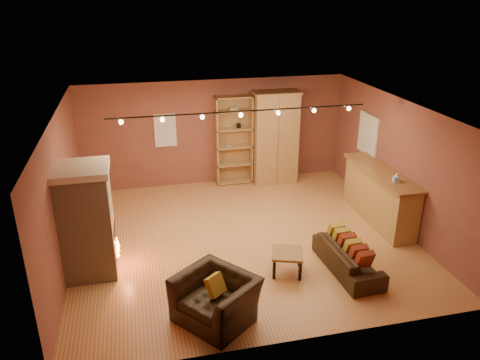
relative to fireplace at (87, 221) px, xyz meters
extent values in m
plane|color=#A96E3B|center=(3.04, 0.60, -1.06)|extent=(7.00, 7.00, 0.00)
plane|color=brown|center=(3.04, 0.60, 1.74)|extent=(7.00, 7.00, 0.00)
cube|color=brown|center=(3.04, 3.85, 0.34)|extent=(7.00, 0.02, 2.80)
cube|color=brown|center=(-0.46, 0.60, 0.34)|extent=(0.02, 6.50, 2.80)
cube|color=brown|center=(6.54, 0.60, 0.34)|extent=(0.02, 6.50, 2.80)
cube|color=tan|center=(-0.01, 0.00, -0.06)|extent=(0.90, 0.90, 2.00)
cube|color=beige|center=(-0.01, 0.00, 1.00)|extent=(0.98, 0.98, 0.12)
cube|color=black|center=(0.40, 0.00, -0.46)|extent=(0.10, 0.65, 0.55)
cone|color=orange|center=(0.46, 0.00, -0.58)|extent=(0.10, 0.10, 0.22)
cube|color=white|center=(1.74, 3.83, 0.49)|extent=(0.56, 0.04, 0.86)
cube|color=tan|center=(3.52, 3.83, 0.14)|extent=(0.98, 0.04, 2.40)
cube|color=tan|center=(3.05, 3.66, 0.14)|extent=(0.04, 0.38, 2.40)
cube|color=tan|center=(3.99, 3.66, 0.14)|extent=(0.04, 0.38, 2.40)
cube|color=gray|center=(3.36, 3.66, 0.01)|extent=(0.18, 0.12, 0.05)
cube|color=black|center=(3.65, 3.66, 0.54)|extent=(0.10, 0.10, 0.12)
cube|color=tan|center=(3.52, 3.66, -1.02)|extent=(0.98, 0.38, 0.04)
cube|color=tan|center=(3.52, 3.66, -0.52)|extent=(0.98, 0.38, 0.03)
cube|color=tan|center=(3.52, 3.66, -0.03)|extent=(0.98, 0.38, 0.04)
cube|color=tan|center=(3.52, 3.66, 0.46)|extent=(0.98, 0.38, 0.04)
cube|color=tan|center=(3.52, 3.66, 0.95)|extent=(0.98, 0.38, 0.04)
cube|color=tan|center=(3.52, 3.66, 1.32)|extent=(0.98, 0.38, 0.04)
cube|color=tan|center=(4.61, 3.53, 0.16)|extent=(1.17, 0.64, 2.44)
cube|color=olive|center=(4.61, 3.22, 0.16)|extent=(0.02, 0.01, 2.34)
cube|color=tan|center=(4.61, 3.53, 1.41)|extent=(1.23, 0.70, 0.06)
cube|color=tan|center=(6.24, 0.71, -0.48)|extent=(0.55, 2.43, 1.16)
cube|color=olive|center=(6.24, 0.71, 0.13)|extent=(0.67, 2.55, 0.06)
cube|color=#89B7DC|center=(6.19, 0.06, 0.22)|extent=(0.13, 0.13, 0.12)
cone|color=white|center=(6.19, 0.06, 0.33)|extent=(0.08, 0.08, 0.10)
cube|color=white|center=(6.51, 2.00, 0.59)|extent=(0.05, 0.90, 1.00)
imported|color=black|center=(4.68, -1.04, -0.72)|extent=(0.59, 1.76, 0.68)
cube|color=maroon|center=(4.71, -1.59, -0.50)|extent=(0.31, 0.24, 0.36)
cube|color=maroon|center=(4.70, -1.37, -0.50)|extent=(0.31, 0.24, 0.36)
cube|color=#AB8F2C|center=(4.69, -1.15, -0.50)|extent=(0.31, 0.24, 0.36)
cube|color=maroon|center=(4.68, -0.93, -0.50)|extent=(0.31, 0.24, 0.36)
cube|color=#AB8F2C|center=(4.67, -0.71, -0.50)|extent=(0.31, 0.24, 0.36)
cube|color=#AB8F2C|center=(4.66, -0.49, -0.50)|extent=(0.31, 0.24, 0.36)
imported|color=black|center=(2.00, -1.88, -0.54)|extent=(1.34, 1.40, 1.03)
cube|color=#AB8F2C|center=(2.00, -1.88, -0.41)|extent=(0.38, 0.37, 0.34)
cube|color=olive|center=(3.54, -0.86, -0.65)|extent=(0.72, 0.72, 0.05)
cube|color=black|center=(3.31, -1.10, -0.87)|extent=(0.05, 0.05, 0.38)
cube|color=black|center=(3.78, -1.10, -0.87)|extent=(0.05, 0.05, 0.38)
cube|color=black|center=(3.31, -0.62, -0.87)|extent=(0.05, 0.05, 0.38)
cube|color=black|center=(3.78, -0.62, -0.87)|extent=(0.05, 0.05, 0.38)
cylinder|color=black|center=(3.04, 0.80, 1.66)|extent=(5.20, 0.03, 0.03)
sphere|color=#FFD88C|center=(0.74, 0.80, 1.59)|extent=(0.09, 0.09, 0.09)
sphere|color=#FFD88C|center=(1.51, 0.80, 1.59)|extent=(0.09, 0.09, 0.09)
sphere|color=#FFD88C|center=(2.27, 0.80, 1.59)|extent=(0.09, 0.09, 0.09)
sphere|color=#FFD88C|center=(3.04, 0.80, 1.59)|extent=(0.09, 0.09, 0.09)
sphere|color=#FFD88C|center=(3.81, 0.80, 1.59)|extent=(0.09, 0.09, 0.09)
sphere|color=#FFD88C|center=(4.57, 0.80, 1.59)|extent=(0.09, 0.09, 0.09)
sphere|color=#FFD88C|center=(5.34, 0.80, 1.59)|extent=(0.09, 0.09, 0.09)
camera|label=1|loc=(0.99, -7.95, 3.92)|focal=35.00mm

